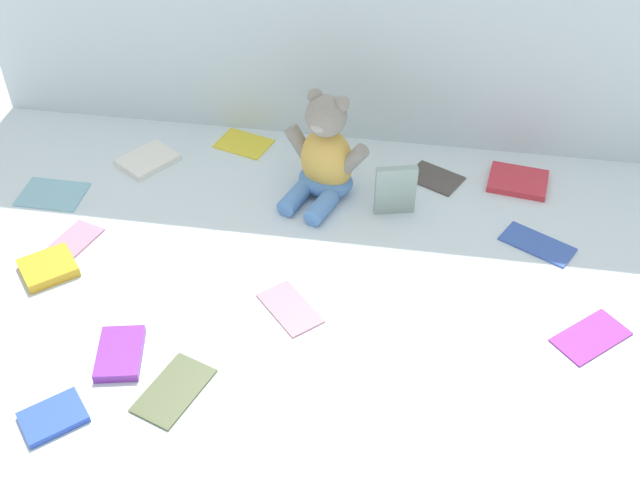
{
  "coord_description": "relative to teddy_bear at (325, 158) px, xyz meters",
  "views": [
    {
      "loc": [
        0.15,
        -1.12,
        1.02
      ],
      "look_at": [
        -0.01,
        -0.1,
        0.1
      ],
      "focal_mm": 43.47,
      "sensor_mm": 36.0,
      "label": 1
    }
  ],
  "objects": [
    {
      "name": "book_case_5",
      "position": [
        -0.57,
        -0.1,
        -0.08
      ],
      "size": [
        0.13,
        0.1,
        0.01
      ],
      "primitive_type": "cube",
      "rotation": [
        0.0,
        0.0,
        4.71
      ],
      "color": "#82BACC",
      "rests_on": "ground_plane"
    },
    {
      "name": "book_case_11",
      "position": [
        0.44,
        -0.11,
        -0.08
      ],
      "size": [
        0.15,
        0.12,
        0.01
      ],
      "primitive_type": "cube",
      "rotation": [
        0.0,
        0.0,
        4.21
      ],
      "color": "#3859B1",
      "rests_on": "ground_plane"
    },
    {
      "name": "book_case_2",
      "position": [
        0.41,
        0.09,
        -0.08
      ],
      "size": [
        0.14,
        0.12,
        0.01
      ],
      "primitive_type": "cube",
      "rotation": [
        0.0,
        0.0,
        1.43
      ],
      "color": "#CE303C",
      "rests_on": "ground_plane"
    },
    {
      "name": "book_case_9",
      "position": [
        -0.33,
        -0.64,
        -0.08
      ],
      "size": [
        0.12,
        0.12,
        0.01
      ],
      "primitive_type": "cube",
      "rotation": [
        0.0,
        0.0,
        2.31
      ],
      "color": "blue",
      "rests_on": "ground_plane"
    },
    {
      "name": "book_case_1",
      "position": [
        -0.48,
        -0.33,
        -0.08
      ],
      "size": [
        0.13,
        0.13,
        0.02
      ],
      "primitive_type": "cube",
      "rotation": [
        0.0,
        0.0,
        2.28
      ],
      "color": "gold",
      "rests_on": "ground_plane"
    },
    {
      "name": "book_case_3",
      "position": [
        0.15,
        -0.05,
        -0.03
      ],
      "size": [
        0.09,
        0.04,
        0.11
      ],
      "primitive_type": "cube",
      "rotation": [
        0.04,
        0.0,
        0.25
      ],
      "color": "#8FA59E",
      "rests_on": "ground_plane"
    },
    {
      "name": "book_case_12",
      "position": [
        -0.47,
        -0.24,
        -0.08
      ],
      "size": [
        0.1,
        0.12,
        0.01
      ],
      "primitive_type": "cube",
      "rotation": [
        0.0,
        0.0,
        5.97
      ],
      "color": "#B2718C",
      "rests_on": "ground_plane"
    },
    {
      "name": "book_case_0",
      "position": [
        -0.16,
        -0.56,
        -0.08
      ],
      "size": [
        0.12,
        0.15,
        0.01
      ],
      "primitive_type": "cube",
      "rotation": [
        0.0,
        0.0,
        2.8
      ],
      "color": "#505A38",
      "rests_on": "ground_plane"
    },
    {
      "name": "ground_plane",
      "position": [
        0.04,
        -0.17,
        -0.09
      ],
      "size": [
        3.2,
        3.2,
        0.0
      ],
      "primitive_type": "plane",
      "color": "silver"
    },
    {
      "name": "book_case_7",
      "position": [
        0.52,
        -0.34,
        -0.08
      ],
      "size": [
        0.15,
        0.14,
        0.01
      ],
      "primitive_type": "cube",
      "rotation": [
        0.0,
        0.0,
        5.45
      ],
      "color": "#8B2D92",
      "rests_on": "ground_plane"
    },
    {
      "name": "book_case_8",
      "position": [
        0.23,
        0.08,
        -0.08
      ],
      "size": [
        0.14,
        0.12,
        0.01
      ],
      "primitive_type": "cube",
      "rotation": [
        0.0,
        0.0,
        4.24
      ],
      "color": "#4C433E",
      "rests_on": "ground_plane"
    },
    {
      "name": "teddy_bear",
      "position": [
        0.0,
        0.0,
        0.0
      ],
      "size": [
        0.19,
        0.2,
        0.23
      ],
      "rotation": [
        0.0,
        0.0,
        -0.34
      ],
      "color": "#E5B24C",
      "rests_on": "ground_plane"
    },
    {
      "name": "book_case_10",
      "position": [
        -0.21,
        0.14,
        -0.08
      ],
      "size": [
        0.14,
        0.12,
        0.01
      ],
      "primitive_type": "cube",
      "rotation": [
        0.0,
        0.0,
        1.27
      ],
      "color": "yellow",
      "rests_on": "ground_plane"
    },
    {
      "name": "book_case_13",
      "position": [
        -0.01,
        -0.35,
        -0.08
      ],
      "size": [
        0.14,
        0.14,
        0.01
      ],
      "primitive_type": "cube",
      "rotation": [
        0.0,
        0.0,
        0.75
      ],
      "color": "#BA778A",
      "rests_on": "ground_plane"
    },
    {
      "name": "book_case_4",
      "position": [
        -0.27,
        -0.51,
        -0.08
      ],
      "size": [
        0.09,
        0.12,
        0.02
      ],
      "primitive_type": "cube",
      "rotation": [
        0.0,
        0.0,
        0.21
      ],
      "color": "purple",
      "rests_on": "ground_plane"
    },
    {
      "name": "book_case_6",
      "position": [
        -0.41,
        0.04,
        -0.08
      ],
      "size": [
        0.14,
        0.15,
        0.01
      ],
      "primitive_type": "cube",
      "rotation": [
        0.0,
        0.0,
        2.55
      ],
      "color": "white",
      "rests_on": "ground_plane"
    }
  ]
}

